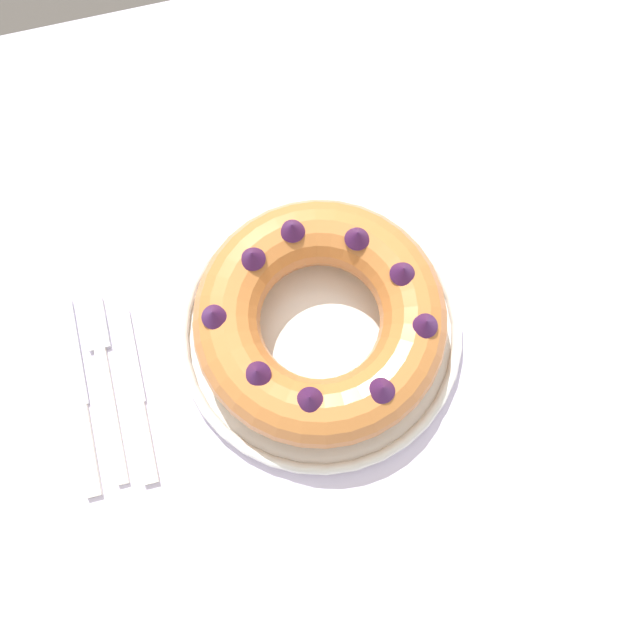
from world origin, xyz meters
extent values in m
plane|color=#4C4742|center=(0.00, 0.00, 0.00)|extent=(8.00, 8.00, 0.00)
cube|color=silver|center=(0.00, 0.00, 0.74)|extent=(1.59, 0.98, 0.03)
cylinder|color=white|center=(0.01, 0.02, 0.76)|extent=(0.30, 0.30, 0.01)
torus|color=white|center=(0.01, 0.02, 0.77)|extent=(0.31, 0.31, 0.01)
torus|color=#C67538|center=(0.01, 0.02, 0.81)|extent=(0.26, 0.26, 0.07)
cone|color=#3D1947|center=(0.05, -0.07, 0.85)|extent=(0.04, 0.04, 0.02)
cone|color=#3D1947|center=(0.10, -0.02, 0.85)|extent=(0.04, 0.04, 0.02)
cone|color=#3D1947|center=(0.10, 0.04, 0.85)|extent=(0.03, 0.03, 0.02)
cone|color=#3D1947|center=(0.06, 0.09, 0.85)|extent=(0.04, 0.04, 0.02)
cone|color=#3D1947|center=(0.00, 0.11, 0.85)|extent=(0.03, 0.03, 0.02)
cone|color=#3D1947|center=(-0.05, 0.09, 0.85)|extent=(0.04, 0.04, 0.02)
cone|color=#3D1947|center=(-0.10, 0.04, 0.85)|extent=(0.03, 0.03, 0.02)
cone|color=#3D1947|center=(-0.07, -0.02, 0.85)|extent=(0.03, 0.03, 0.02)
cone|color=#3D1947|center=(-0.02, -0.06, 0.85)|extent=(0.04, 0.04, 0.02)
cube|color=white|center=(-0.23, -0.01, 0.76)|extent=(0.01, 0.15, 0.01)
cube|color=silver|center=(-0.23, 0.09, 0.76)|extent=(0.02, 0.06, 0.01)
cube|color=white|center=(-0.26, -0.04, 0.76)|extent=(0.02, 0.10, 0.01)
cube|color=silver|center=(-0.26, 0.07, 0.76)|extent=(0.02, 0.12, 0.00)
cube|color=white|center=(-0.20, -0.05, 0.76)|extent=(0.02, 0.09, 0.01)
cube|color=silver|center=(-0.20, 0.05, 0.76)|extent=(0.02, 0.11, 0.00)
camera|label=1|loc=(-0.04, -0.18, 1.55)|focal=42.00mm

